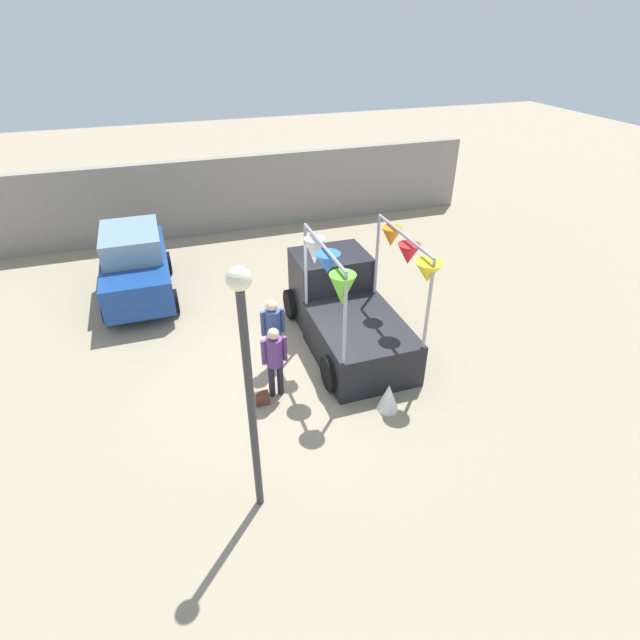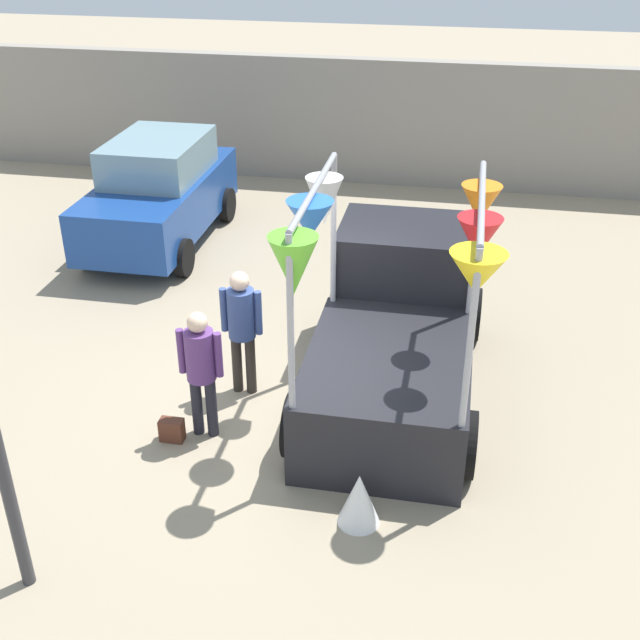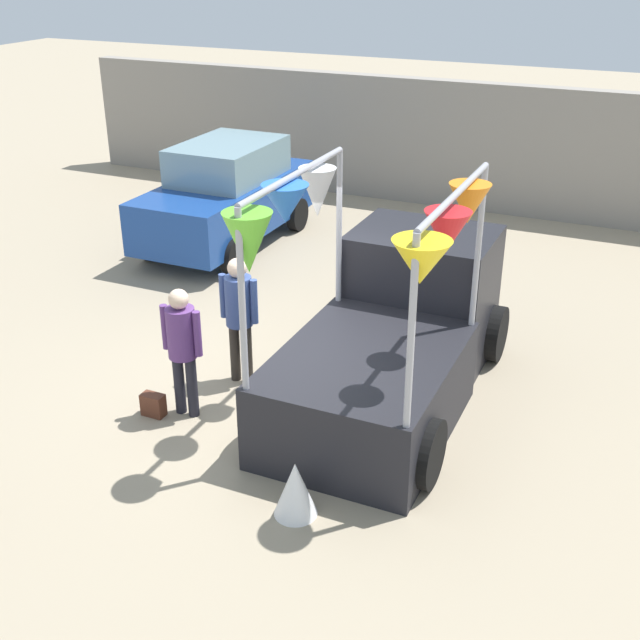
{
  "view_description": "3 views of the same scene",
  "coord_description": "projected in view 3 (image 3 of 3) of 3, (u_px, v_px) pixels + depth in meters",
  "views": [
    {
      "loc": [
        -2.47,
        -8.74,
        6.86
      ],
      "look_at": [
        0.37,
        -0.32,
        1.3
      ],
      "focal_mm": 28.0,
      "sensor_mm": 36.0,
      "label": 1
    },
    {
      "loc": [
        2.02,
        -8.18,
        5.81
      ],
      "look_at": [
        0.52,
        -0.32,
        1.39
      ],
      "focal_mm": 45.0,
      "sensor_mm": 36.0,
      "label": 2
    },
    {
      "loc": [
        4.08,
        -7.72,
        5.2
      ],
      "look_at": [
        0.61,
        0.01,
        1.15
      ],
      "focal_mm": 45.0,
      "sensor_mm": 36.0,
      "label": 3
    }
  ],
  "objects": [
    {
      "name": "handbag",
      "position": [
        153.0,
        405.0,
        9.61
      ],
      "size": [
        0.28,
        0.16,
        0.28
      ],
      "primitive_type": "cube",
      "color": "#592D1E",
      "rests_on": "ground"
    },
    {
      "name": "person_customer",
      "position": [
        182.0,
        341.0,
        9.28
      ],
      "size": [
        0.53,
        0.34,
        1.63
      ],
      "color": "black",
      "rests_on": "ground"
    },
    {
      "name": "brick_boundary_wall",
      "position": [
        462.0,
        146.0,
        16.62
      ],
      "size": [
        18.0,
        0.36,
        2.6
      ],
      "primitive_type": "cube",
      "color": "gray",
      "rests_on": "ground"
    },
    {
      "name": "folded_kite_bundle_white",
      "position": [
        295.0,
        489.0,
        7.88
      ],
      "size": [
        0.57,
        0.57,
        0.6
      ],
      "primitive_type": "cone",
      "rotation": [
        0.0,
        0.0,
        1.2
      ],
      "color": "white",
      "rests_on": "ground"
    },
    {
      "name": "ground_plane",
      "position": [
        276.0,
        394.0,
        10.11
      ],
      "size": [
        60.0,
        60.0,
        0.0
      ],
      "primitive_type": "plane",
      "color": "gray"
    },
    {
      "name": "vendor_truck",
      "position": [
        396.0,
        328.0,
        9.83
      ],
      "size": [
        2.48,
        4.16,
        2.98
      ],
      "color": "black",
      "rests_on": "ground"
    },
    {
      "name": "parked_car",
      "position": [
        227.0,
        195.0,
        14.68
      ],
      "size": [
        1.88,
        4.0,
        1.88
      ],
      "color": "navy",
      "rests_on": "ground"
    },
    {
      "name": "person_vendor",
      "position": [
        239.0,
        309.0,
        9.98
      ],
      "size": [
        0.53,
        0.34,
        1.69
      ],
      "color": "#2D2823",
      "rests_on": "ground"
    }
  ]
}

